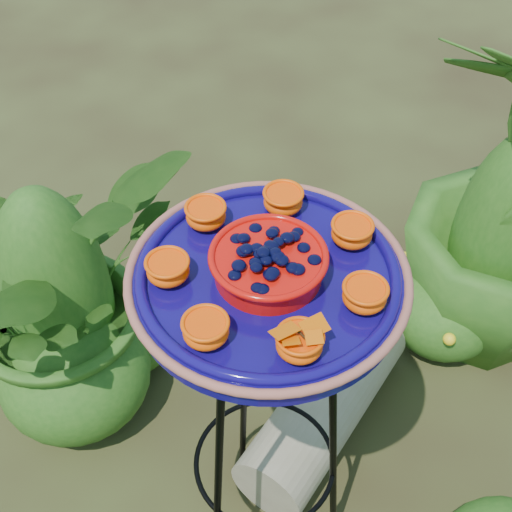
# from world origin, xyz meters

# --- Properties ---
(tripod_stand) EXTENTS (0.36, 0.37, 0.89)m
(tripod_stand) POSITION_xyz_m (-0.04, 0.07, 0.54)
(tripod_stand) COLOR black
(tripod_stand) RESTS_ON ground
(feeder_dish) EXTENTS (0.51, 0.51, 0.11)m
(feeder_dish) POSITION_xyz_m (-0.04, 0.07, 0.94)
(feeder_dish) COLOR #10075C
(feeder_dish) RESTS_ON tripod_stand
(driftwood_log) EXTENTS (0.57, 0.58, 0.20)m
(driftwood_log) POSITION_xyz_m (0.18, 0.31, 0.10)
(driftwood_log) COLOR gray
(driftwood_log) RESTS_ON ground
(shrub_back_left) EXTENTS (0.93, 0.93, 0.78)m
(shrub_back_left) POSITION_xyz_m (-0.50, 0.63, 0.39)
(shrub_back_left) COLOR #255416
(shrub_back_left) RESTS_ON ground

